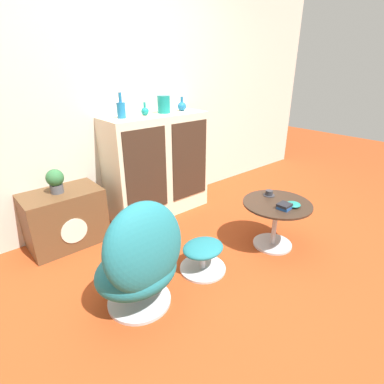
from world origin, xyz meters
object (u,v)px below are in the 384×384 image
at_px(book_stack, 284,206).
at_px(potted_plant, 55,180).
at_px(bowl, 293,204).
at_px(vase_rightmost, 182,106).
at_px(vase_inner_left, 145,111).
at_px(teacup, 269,193).
at_px(vase_leftmost, 121,109).
at_px(coffee_table, 276,216).
at_px(tv_console, 65,218).
at_px(vase_inner_right, 164,104).
at_px(sideboard, 157,166).
at_px(ottoman, 203,253).
at_px(egg_chair, 141,260).

bearing_deg(book_stack, potted_plant, 134.84).
bearing_deg(bowl, vase_rightmost, 93.06).
xyz_separation_m(vase_inner_left, teacup, (0.59, -1.15, -0.69)).
bearing_deg(vase_leftmost, coffee_table, -59.27).
xyz_separation_m(tv_console, vase_inner_right, (1.17, -0.01, 0.94)).
xyz_separation_m(vase_rightmost, book_stack, (-0.02, -1.41, -0.70)).
relative_size(vase_inner_left, vase_rightmost, 0.84).
bearing_deg(vase_inner_right, book_stack, -81.12).
bearing_deg(vase_inner_left, bowl, -68.88).
bearing_deg(vase_inner_left, vase_rightmost, 0.00).
distance_m(coffee_table, vase_leftmost, 1.75).
bearing_deg(potted_plant, vase_inner_right, -0.48).
bearing_deg(bowl, sideboard, 107.07).
height_order(vase_leftmost, potted_plant, vase_leftmost).
distance_m(vase_leftmost, book_stack, 1.74).
bearing_deg(tv_console, potted_plant, 177.75).
height_order(vase_inner_right, book_stack, vase_inner_right).
relative_size(potted_plant, book_stack, 1.79).
relative_size(vase_rightmost, potted_plant, 0.70).
distance_m(vase_inner_left, bowl, 1.68).
height_order(vase_leftmost, book_stack, vase_leftmost).
xyz_separation_m(tv_console, vase_leftmost, (0.68, -0.01, 0.93)).
distance_m(sideboard, book_stack, 1.45).
relative_size(ottoman, vase_inner_right, 2.16).
height_order(coffee_table, book_stack, book_stack).
bearing_deg(vase_rightmost, bowl, -86.94).
distance_m(tv_console, potted_plant, 0.39).
bearing_deg(vase_leftmost, ottoman, -88.96).
relative_size(ottoman, bowl, 3.03).
height_order(book_stack, bowl, book_stack).
bearing_deg(egg_chair, vase_inner_right, 47.52).
bearing_deg(vase_rightmost, egg_chair, -138.33).
bearing_deg(teacup, potted_plant, 143.11).
bearing_deg(vase_leftmost, book_stack, -63.08).
height_order(coffee_table, vase_inner_left, vase_inner_left).
bearing_deg(vase_leftmost, vase_rightmost, 0.00).
relative_size(ottoman, potted_plant, 1.76).
relative_size(ottoman, coffee_table, 0.63).
xyz_separation_m(tv_console, coffee_table, (1.45, -1.31, 0.04)).
bearing_deg(coffee_table, vase_rightmost, 91.54).
relative_size(vase_inner_left, bowl, 1.00).
bearing_deg(tv_console, vase_inner_left, -0.56).
relative_size(coffee_table, vase_inner_left, 4.82).
bearing_deg(vase_inner_left, book_stack, -72.14).
bearing_deg(coffee_table, sideboard, 107.02).
bearing_deg(coffee_table, potted_plant, 138.26).
relative_size(vase_inner_right, bowl, 1.40).
relative_size(vase_leftmost, bowl, 1.86).
bearing_deg(vase_inner_right, vase_leftmost, 180.00).
distance_m(egg_chair, vase_inner_left, 1.62).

